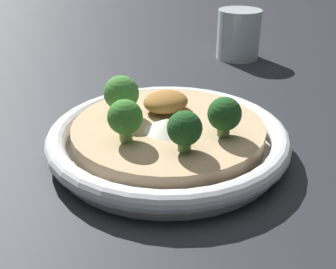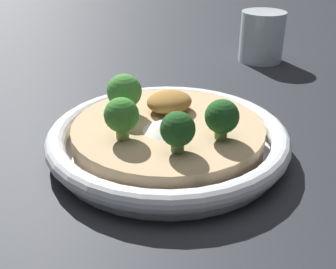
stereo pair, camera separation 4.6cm
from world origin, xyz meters
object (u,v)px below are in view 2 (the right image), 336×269
(risotto_bowl, at_px, (168,138))
(broccoli_right, at_px, (124,117))
(broccoli_back_left, at_px, (222,117))
(broccoli_back_right, at_px, (178,130))
(broccoli_front, at_px, (124,92))
(drinking_glass, at_px, (262,37))

(risotto_bowl, relative_size, broccoli_right, 6.08)
(broccoli_back_left, xyz_separation_m, broccoli_back_right, (0.05, -0.00, -0.00))
(risotto_bowl, relative_size, broccoli_back_left, 6.36)
(broccoli_right, xyz_separation_m, broccoli_front, (-0.03, -0.05, 0.00))
(risotto_bowl, distance_m, broccoli_right, 0.07)
(broccoli_right, xyz_separation_m, drinking_glass, (-0.39, -0.18, -0.02))
(risotto_bowl, relative_size, drinking_glass, 3.01)
(broccoli_back_right, height_order, drinking_glass, drinking_glass)
(broccoli_front, xyz_separation_m, broccoli_back_right, (0.00, 0.10, -0.00))
(risotto_bowl, height_order, broccoli_right, broccoli_right)
(broccoli_front, height_order, broccoli_back_right, broccoli_front)
(broccoli_back_left, distance_m, broccoli_right, 0.10)
(drinking_glass, bearing_deg, broccoli_front, 20.16)
(broccoli_back_left, distance_m, broccoli_front, 0.12)
(broccoli_right, distance_m, drinking_glass, 0.43)
(broccoli_back_left, height_order, broccoli_right, broccoli_right)
(broccoli_back_right, bearing_deg, broccoli_back_left, 175.66)
(broccoli_front, bearing_deg, drinking_glass, -159.84)
(broccoli_back_left, height_order, broccoli_front, broccoli_front)
(broccoli_back_left, distance_m, broccoli_back_right, 0.05)
(broccoli_front, distance_m, drinking_glass, 0.38)
(broccoli_front, bearing_deg, broccoli_right, 59.39)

